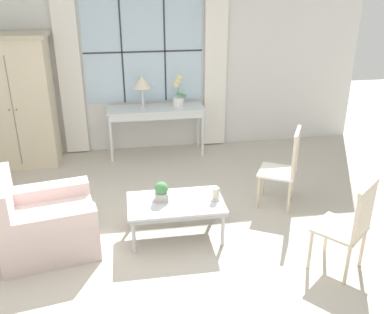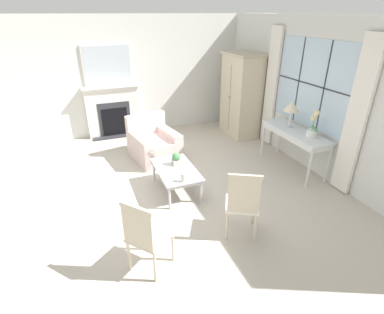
{
  "view_description": "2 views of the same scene",
  "coord_description": "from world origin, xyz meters",
  "views": [
    {
      "loc": [
        -0.33,
        -3.85,
        2.76
      ],
      "look_at": [
        0.33,
        0.24,
        0.97
      ],
      "focal_mm": 40.0,
      "sensor_mm": 36.0,
      "label": 1
    },
    {
      "loc": [
        4.43,
        -1.1,
        2.84
      ],
      "look_at": [
        0.21,
        0.53,
        0.64
      ],
      "focal_mm": 28.0,
      "sensor_mm": 36.0,
      "label": 2
    }
  ],
  "objects": [
    {
      "name": "potted_orchid",
      "position": [
        0.51,
        2.73,
        0.99
      ],
      "size": [
        0.22,
        0.17,
        0.52
      ],
      "color": "white",
      "rests_on": "console_table"
    },
    {
      "name": "side_chair_wooden",
      "position": [
        1.59,
        0.72,
        0.58
      ],
      "size": [
        0.6,
        0.6,
        1.03
      ],
      "color": "white",
      "rests_on": "ground_plane"
    },
    {
      "name": "console_table",
      "position": [
        0.14,
        2.69,
        0.7
      ],
      "size": [
        1.53,
        0.5,
        0.79
      ],
      "color": "silver",
      "rests_on": "ground_plane"
    },
    {
      "name": "ground_plane",
      "position": [
        0.0,
        0.0,
        0.0
      ],
      "size": [
        14.0,
        14.0,
        0.0
      ],
      "primitive_type": "plane",
      "color": "#BCB2A3"
    },
    {
      "name": "wall_left",
      "position": [
        -3.03,
        0.6,
        1.4
      ],
      "size": [
        0.06,
        7.2,
        2.8
      ],
      "primitive_type": "cube",
      "color": "silver",
      "rests_on": "ground_plane"
    },
    {
      "name": "accent_chair_wooden",
      "position": [
        1.73,
        -0.64,
        0.56
      ],
      "size": [
        0.62,
        0.62,
        1.0
      ],
      "color": "beige",
      "rests_on": "ground_plane"
    },
    {
      "name": "armoire",
      "position": [
        -1.92,
        2.65,
        0.99
      ],
      "size": [
        1.11,
        0.67,
        1.98
      ],
      "color": "beige",
      "rests_on": "ground_plane"
    },
    {
      "name": "coffee_table",
      "position": [
        0.15,
        0.26,
        0.39
      ],
      "size": [
        1.06,
        0.64,
        0.43
      ],
      "color": "#BCBCC1",
      "rests_on": "ground_plane"
    },
    {
      "name": "armchair_upholstered",
      "position": [
        -1.25,
        0.23,
        0.29
      ],
      "size": [
        1.1,
        1.02,
        0.89
      ],
      "color": "beige",
      "rests_on": "ground_plane"
    },
    {
      "name": "wall_back_windowed",
      "position": [
        0.0,
        3.02,
        1.4
      ],
      "size": [
        7.2,
        0.14,
        2.8
      ],
      "color": "silver",
      "rests_on": "ground_plane"
    },
    {
      "name": "pillar_candle",
      "position": [
        0.6,
        0.24,
        0.5
      ],
      "size": [
        0.11,
        0.11,
        0.16
      ],
      "color": "silver",
      "rests_on": "coffee_table"
    },
    {
      "name": "fireplace",
      "position": [
        -2.91,
        -0.34,
        0.73
      ],
      "size": [
        0.34,
        1.35,
        2.18
      ],
      "color": "#2D2D33",
      "rests_on": "ground_plane"
    },
    {
      "name": "potted_plant_small",
      "position": [
        0.0,
        0.32,
        0.54
      ],
      "size": [
        0.15,
        0.15,
        0.22
      ],
      "color": "#BCB7AD",
      "rests_on": "coffee_table"
    },
    {
      "name": "table_lamp",
      "position": [
        -0.06,
        2.68,
        1.2
      ],
      "size": [
        0.3,
        0.3,
        0.52
      ],
      "color": "silver",
      "rests_on": "console_table"
    }
  ]
}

